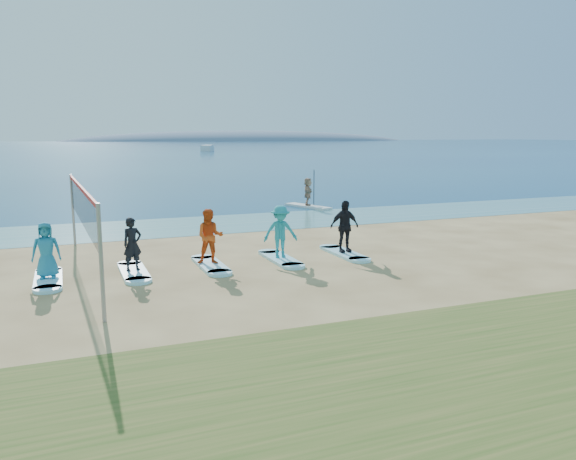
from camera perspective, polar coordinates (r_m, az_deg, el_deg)
name	(u,v)px	position (r m, az deg, el deg)	size (l,w,h in m)	color
ground	(307,284)	(14.77, 1.99, -5.49)	(600.00, 600.00, 0.00)	tan
shallow_water	(209,224)	(24.53, -8.01, 0.56)	(600.00, 600.00, 0.00)	teal
ocean	(81,148)	(173.16, -20.25, 7.86)	(600.00, 600.00, 0.00)	navy
island_ridge	(247,141)	(328.87, -4.17, 9.04)	(220.00, 56.00, 18.00)	slate
volleyball_net	(82,206)	(16.49, -20.20, 2.26)	(0.44, 9.08, 2.50)	gray
paddleboard	(308,206)	(29.97, 2.03, 2.41)	(0.70, 3.00, 0.12)	silver
paddleboarder	(308,192)	(29.88, 2.03, 3.92)	(1.36, 0.43, 1.46)	tan
boat_offshore_b	(207,151)	(129.39, -8.18, 7.92)	(2.13, 5.44, 1.39)	silver
surfboard_0	(48,279)	(16.35, -23.18, -4.63)	(0.70, 2.20, 0.09)	#A4EBFF
student_0	(46,250)	(16.18, -23.36, -1.89)	(0.74, 0.48, 1.50)	teal
surfboard_1	(134,272)	(16.43, -15.41, -4.11)	(0.70, 2.20, 0.09)	#A4EBFF
student_1	(132,244)	(16.26, -15.53, -1.39)	(0.55, 0.36, 1.50)	black
surfboard_2	(211,265)	(16.81, -7.86, -3.54)	(0.70, 2.20, 0.09)	#A4EBFF
student_2	(210,237)	(16.63, -7.93, -0.66)	(0.79, 0.62, 1.63)	#D44A16
surfboard_3	(280,259)	(17.46, -0.77, -2.95)	(0.70, 2.20, 0.09)	#A4EBFF
student_3	(280,232)	(17.29, -0.78, -0.17)	(1.05, 0.60, 1.63)	teal
surfboard_4	(344,253)	(18.36, 5.71, -2.36)	(0.70, 2.20, 0.09)	#A4EBFF
student_4	(344,226)	(18.20, 5.75, 0.37)	(0.99, 0.41, 1.68)	black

